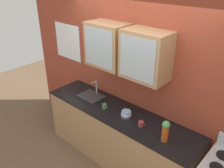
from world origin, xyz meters
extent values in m
plane|color=brown|center=(0.00, 0.00, 0.00)|extent=(10.00, 10.00, 0.00)
cube|color=#993D28|center=(0.00, 0.38, 1.41)|extent=(4.90, 0.10, 2.81)
cube|color=#A87F56|center=(-0.34, 0.15, 1.87)|extent=(0.62, 0.38, 0.65)
cube|color=#9EADB7|center=(-0.34, -0.05, 1.87)|extent=(0.53, 0.01, 0.55)
cube|color=#A87F56|center=(0.34, 0.15, 1.87)|extent=(0.62, 0.38, 0.65)
cube|color=#9EADB7|center=(0.34, -0.05, 1.87)|extent=(0.53, 0.01, 0.55)
cube|color=white|center=(-1.53, 0.33, 1.65)|extent=(0.68, 0.01, 0.66)
cube|color=#A87F56|center=(0.00, 0.00, 0.45)|extent=(2.60, 0.65, 0.91)
cube|color=black|center=(0.00, 0.00, 0.92)|extent=(2.62, 0.67, 0.02)
cylinder|color=black|center=(1.53, -0.12, 0.94)|extent=(0.15, 0.15, 0.02)
cylinder|color=black|center=(1.53, 0.12, 0.94)|extent=(0.17, 0.17, 0.02)
cube|color=#2D2D30|center=(-0.62, 0.03, 0.94)|extent=(0.41, 0.32, 0.03)
cylinder|color=silver|center=(-0.62, 0.16, 1.07)|extent=(0.02, 0.02, 0.23)
cylinder|color=silver|center=(-0.62, 0.10, 1.19)|extent=(0.02, 0.12, 0.02)
cylinder|color=#4C4C54|center=(0.18, -0.02, 0.94)|extent=(0.16, 0.16, 0.04)
cylinder|color=white|center=(0.18, -0.02, 0.98)|extent=(0.15, 0.15, 0.04)
cylinder|color=#8CB7E0|center=(0.18, -0.02, 1.01)|extent=(0.14, 0.14, 0.04)
cylinder|color=#BF4C19|center=(0.87, -0.11, 1.03)|extent=(0.09, 0.09, 0.21)
sphere|color=#4C994C|center=(0.87, -0.11, 1.17)|extent=(0.10, 0.10, 0.10)
cylinder|color=#4C7F59|center=(-0.21, -0.07, 0.97)|extent=(0.07, 0.07, 0.08)
torus|color=#4C7F59|center=(-0.17, -0.07, 0.97)|extent=(0.05, 0.01, 0.05)
cylinder|color=#993838|center=(0.47, -0.06, 0.96)|extent=(0.08, 0.08, 0.08)
torus|color=#993838|center=(0.51, -0.06, 0.97)|extent=(0.05, 0.01, 0.05)
camera|label=1|loc=(1.94, -2.28, 2.89)|focal=37.59mm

